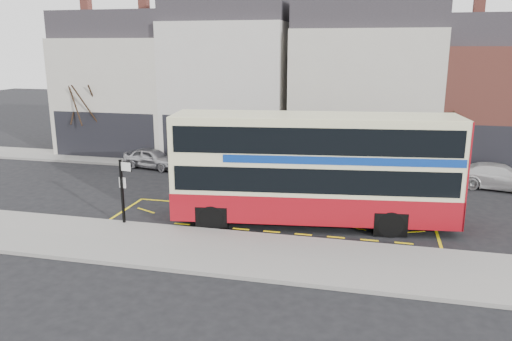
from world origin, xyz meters
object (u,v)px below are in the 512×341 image
(double_decker_bus, at_px, (315,168))
(car_silver, at_px, (152,158))
(street_tree_left, at_px, (85,93))
(car_grey, at_px, (244,161))
(car_white, at_px, (500,177))
(bus_stop_post, at_px, (123,185))
(street_tree_right, at_px, (455,118))

(double_decker_bus, relative_size, car_silver, 3.25)
(street_tree_left, bearing_deg, car_grey, -7.90)
(car_silver, distance_m, street_tree_left, 6.97)
(double_decker_bus, height_order, car_white, double_decker_bus)
(car_white, bearing_deg, double_decker_bus, 141.03)
(bus_stop_post, bearing_deg, street_tree_right, 46.75)
(double_decker_bus, height_order, street_tree_left, street_tree_left)
(car_white, relative_size, street_tree_left, 0.72)
(car_white, bearing_deg, street_tree_right, 55.93)
(bus_stop_post, bearing_deg, car_silver, 115.85)
(double_decker_bus, relative_size, street_tree_right, 2.38)
(car_white, bearing_deg, bus_stop_post, 131.03)
(bus_stop_post, distance_m, car_white, 19.64)
(car_silver, bearing_deg, bus_stop_post, -149.19)
(street_tree_right, bearing_deg, street_tree_left, -179.21)
(car_grey, bearing_deg, car_silver, 103.02)
(car_grey, bearing_deg, bus_stop_post, 176.50)
(double_decker_bus, relative_size, bus_stop_post, 4.39)
(car_silver, distance_m, car_white, 20.30)
(double_decker_bus, distance_m, street_tree_left, 19.43)
(bus_stop_post, height_order, car_grey, bus_stop_post)
(car_silver, height_order, street_tree_left, street_tree_left)
(car_grey, relative_size, car_white, 0.95)
(car_white, relative_size, street_tree_right, 0.91)
(car_grey, bearing_deg, street_tree_left, 92.44)
(car_white, xyz_separation_m, street_tree_left, (-25.85, 1.90, 3.74))
(car_grey, bearing_deg, car_white, -80.91)
(car_grey, distance_m, street_tree_right, 12.57)
(car_silver, relative_size, street_tree_left, 0.58)
(bus_stop_post, xyz_separation_m, street_tree_left, (-8.95, 11.84, 2.59))
(double_decker_bus, height_order, bus_stop_post, double_decker_bus)
(car_silver, relative_size, car_white, 0.80)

